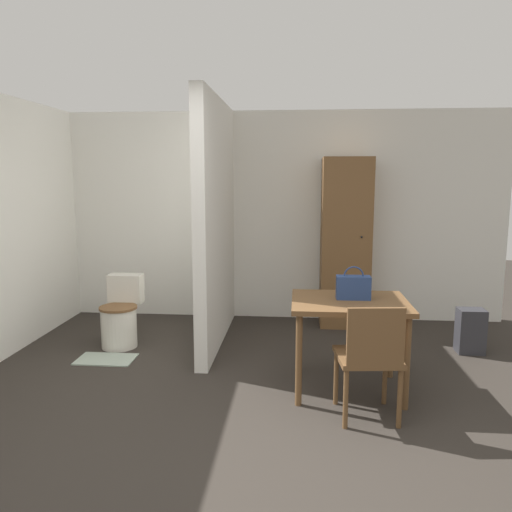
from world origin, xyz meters
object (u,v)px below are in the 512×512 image
(dining_table, at_px, (349,312))
(wooden_cabinet, at_px, (345,243))
(wooden_chair, at_px, (370,355))
(space_heater, at_px, (470,331))
(handbag, at_px, (353,287))
(toilet, at_px, (121,316))

(dining_table, xyz_separation_m, wooden_cabinet, (0.13, 1.87, 0.32))
(wooden_chair, distance_m, space_heater, 1.94)
(wooden_chair, xyz_separation_m, space_heater, (1.20, 1.50, -0.26))
(handbag, relative_size, wooden_cabinet, 0.14)
(dining_table, distance_m, wooden_cabinet, 1.90)
(space_heater, bearing_deg, handbag, -143.06)
(dining_table, distance_m, toilet, 2.44)
(toilet, height_order, handbag, handbag)
(dining_table, bearing_deg, space_heater, 37.63)
(wooden_cabinet, bearing_deg, dining_table, -94.03)
(handbag, height_order, space_heater, handbag)
(dining_table, xyz_separation_m, wooden_chair, (0.10, -0.50, -0.17))
(dining_table, relative_size, wooden_chair, 1.06)
(wooden_cabinet, height_order, space_heater, wooden_cabinet)
(toilet, xyz_separation_m, handbag, (2.26, -0.89, 0.55))
(dining_table, distance_m, wooden_chair, 0.54)
(wooden_chair, height_order, wooden_cabinet, wooden_cabinet)
(dining_table, xyz_separation_m, handbag, (0.03, 0.05, 0.20))
(dining_table, relative_size, space_heater, 2.08)
(wooden_chair, relative_size, handbag, 3.19)
(toilet, distance_m, handbag, 2.49)
(dining_table, height_order, toilet, dining_table)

